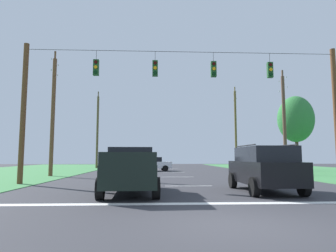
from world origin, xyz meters
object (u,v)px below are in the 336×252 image
Objects in this scene: suv_black at (264,168)px; distant_car_oncoming at (273,165)px; utility_pole_mid_left at (53,113)px; overhead_signal_span at (184,105)px; tree_roadside_right at (296,119)px; utility_pole_far_left at (97,131)px; pickup_truck at (130,170)px; utility_pole_far_right at (236,127)px; distant_car_crossing_white at (152,164)px; utility_pole_mid_right at (284,122)px.

suv_black reaches higher than distant_car_oncoming.
utility_pole_mid_left reaches higher than distant_car_oncoming.
overhead_signal_span is 2.29× the size of tree_roadside_right.
overhead_signal_span is 12.26m from utility_pole_mid_left.
suv_black is at bearing -65.91° from utility_pole_far_left.
pickup_truck is 0.48× the size of utility_pole_far_right.
distant_car_oncoming is (12.06, -3.80, 0.00)m from distant_car_crossing_white.
utility_pole_mid_left reaches higher than utility_pole_mid_right.
pickup_truck is at bearing -135.08° from utility_pole_mid_right.
utility_pole_far_right reaches higher than utility_pole_mid_right.
utility_pole_mid_left reaches higher than distant_car_crossing_white.
utility_pole_far_left is (-19.67, 12.39, 4.37)m from distant_car_oncoming.
overhead_signal_span is at bearing -133.85° from tree_roadside_right.
pickup_truck is 29.72m from utility_pole_far_left.
overhead_signal_span is at bearing 126.19° from suv_black.
utility_pole_far_left is at bearing 157.29° from tree_roadside_right.
utility_pole_far_left is (-19.21, 16.28, 0.57)m from utility_pole_mid_right.
utility_pole_mid_right is at bearing -40.28° from utility_pole_far_left.
utility_pole_far_right is at bearing -1.79° from utility_pole_far_left.
suv_black is 0.52× the size of utility_pole_mid_right.
tree_roadside_right is at bearing -22.71° from utility_pole_far_left.
distant_car_oncoming is at bearing 49.52° from overhead_signal_span.
pickup_truck is 5.88m from suv_black.
distant_car_crossing_white is at bearing 87.80° from pickup_truck.
suv_black is at bearing -119.87° from tree_roadside_right.
distant_car_crossing_white is 14.43m from utility_pole_mid_right.
utility_pole_far_right is 1.07× the size of utility_pole_far_left.
utility_pole_mid_right is 25.18m from utility_pole_far_left.
overhead_signal_span is at bearing -82.70° from distant_car_crossing_white.
tree_roadside_right is at bearing 60.13° from suv_black.
utility_pole_mid_left is 17.11m from utility_pole_far_left.
pickup_truck is at bearing -113.96° from utility_pole_far_right.
utility_pole_far_right is (0.08, 15.68, 1.08)m from utility_pole_mid_right.
pickup_truck is 0.67× the size of tree_roadside_right.
utility_pole_far_right reaches higher than utility_pole_far_left.
utility_pole_far_right reaches higher than suv_black.
utility_pole_far_left is (-19.29, 0.60, -0.51)m from utility_pole_far_right.
distant_car_crossing_white is 12.65m from distant_car_oncoming.
distant_car_oncoming is at bearing 66.58° from suv_black.
utility_pole_far_right is at bearing 39.97° from utility_pole_mid_left.
pickup_truck is 0.53× the size of utility_pole_mid_left.
utility_pole_far_left is at bearing 147.79° from distant_car_oncoming.
utility_pole_mid_right is 0.86× the size of utility_pole_far_left.
distant_car_oncoming is at bearing -32.21° from utility_pole_far_left.
distant_car_oncoming is (12.83, 16.23, -0.18)m from pickup_truck.
tree_roadside_right is (16.58, 18.82, 4.70)m from pickup_truck.
utility_pole_mid_right reaches higher than suv_black.
pickup_truck is 0.60× the size of utility_pole_mid_right.
suv_black is at bearing -118.11° from utility_pole_mid_right.
utility_pole_mid_right reaches higher than tree_roadside_right.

